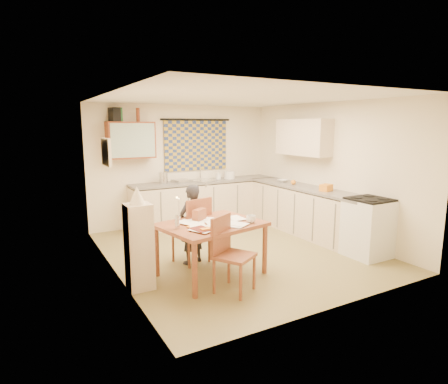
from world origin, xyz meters
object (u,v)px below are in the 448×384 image
counter_right (306,211)px  person (192,224)px  chair_far (192,242)px  shelf_stand (139,247)px  counter_back (207,202)px  dining_table (211,249)px  stove (368,228)px

counter_right → person: person is taller
chair_far → shelf_stand: bearing=14.6°
counter_back → person: 2.46m
counter_right → chair_far: (-2.57, -0.32, -0.14)m
counter_right → dining_table: (-2.53, -0.91, -0.07)m
shelf_stand → stove: bearing=-9.3°
chair_far → shelf_stand: 1.14m
chair_far → person: size_ratio=0.84×
counter_back → counter_right: size_ratio=1.12×
counter_back → stove: 3.42m
dining_table → person: bearing=84.2°
counter_back → person: (-1.31, -2.08, 0.15)m
stove → dining_table: (-2.53, 0.54, -0.09)m
shelf_stand → chair_far: bearing=29.2°
chair_far → person: person is taller
person → dining_table: bearing=78.1°
shelf_stand → counter_right: bearing=13.8°
stove → chair_far: size_ratio=0.93×
stove → shelf_stand: 3.59m
stove → dining_table: stove is taller
person → shelf_stand: size_ratio=1.09×
person → shelf_stand: person is taller
counter_back → dining_table: counter_back is taller
person → shelf_stand: 1.08m
stove → chair_far: (-2.57, 1.13, -0.16)m
counter_right → chair_far: 2.59m
dining_table → chair_far: (-0.03, 0.59, -0.06)m
counter_right → shelf_stand: size_ratio=2.65×
counter_back → person: bearing=-122.1°
counter_right → stove: stove is taller
dining_table → shelf_stand: shelf_stand is taller
chair_far → stove: bearing=141.7°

